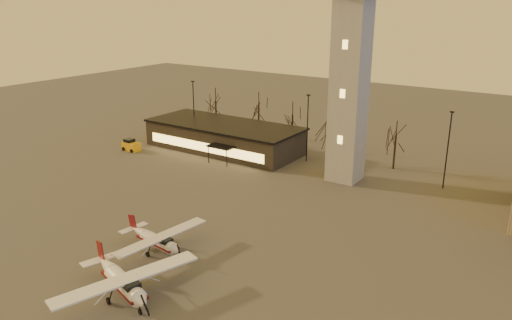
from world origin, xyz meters
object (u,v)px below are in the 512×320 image
at_px(cessna_front, 126,288).
at_px(control_tower, 351,57).
at_px(terminal, 224,137).
at_px(cessna_rear, 160,244).
at_px(service_cart, 131,146).

bearing_deg(cessna_front, control_tower, 103.50).
height_order(terminal, cessna_front, terminal).
distance_m(terminal, cessna_front, 42.88).
bearing_deg(cessna_front, terminal, 134.51).
bearing_deg(control_tower, cessna_front, -93.99).
height_order(terminal, cessna_rear, terminal).
bearing_deg(cessna_rear, control_tower, 85.69).
distance_m(terminal, cessna_rear, 34.96).
height_order(terminal, service_cart, terminal).
bearing_deg(cessna_front, service_cart, 154.59).
xyz_separation_m(cessna_front, cessna_rear, (-3.35, 7.19, -0.17)).
bearing_deg(service_cart, cessna_rear, -35.63).
xyz_separation_m(control_tower, service_cart, (-34.06, -6.90, -15.61)).
height_order(control_tower, cessna_rear, control_tower).
height_order(control_tower, terminal, control_tower).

